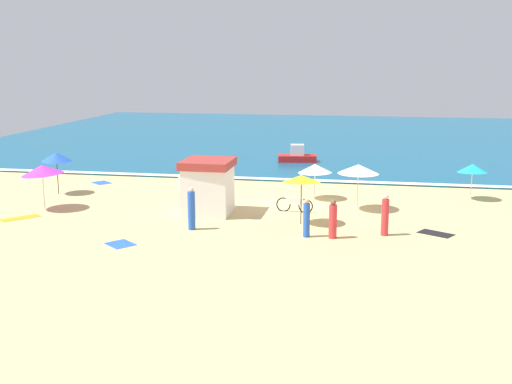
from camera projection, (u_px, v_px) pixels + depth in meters
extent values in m
plane|color=#D8B775|center=(289.00, 205.00, 32.23)|extent=(60.00, 60.00, 0.00)
cube|color=#0F567A|center=(328.00, 137.00, 59.16)|extent=(60.00, 44.00, 0.10)
cube|color=white|center=(303.00, 180.00, 38.27)|extent=(57.00, 0.70, 0.01)
cube|color=white|center=(208.00, 190.00, 30.29)|extent=(2.22, 2.42, 2.24)
cube|color=#A5332D|center=(208.00, 164.00, 30.02)|extent=(2.31, 2.53, 0.37)
cylinder|color=silver|center=(315.00, 182.00, 33.40)|extent=(0.05, 0.05, 1.82)
cone|color=white|center=(315.00, 168.00, 33.25)|extent=(2.25, 2.25, 0.50)
cylinder|color=silver|center=(358.00, 188.00, 30.97)|extent=(0.05, 0.05, 2.22)
cone|color=white|center=(358.00, 169.00, 30.78)|extent=(2.63, 2.63, 0.47)
cylinder|color=#4C3823|center=(57.00, 174.00, 34.65)|extent=(0.05, 0.05, 2.25)
cone|color=blue|center=(56.00, 157.00, 34.45)|extent=(2.31, 2.31, 0.53)
cylinder|color=silver|center=(472.00, 182.00, 33.24)|extent=(0.05, 0.05, 1.85)
cone|color=#19B7C6|center=(473.00, 168.00, 33.08)|extent=(1.84, 1.85, 0.52)
cylinder|color=silver|center=(43.00, 188.00, 31.12)|extent=(0.05, 0.05, 2.16)
cone|color=#B733C6|center=(42.00, 170.00, 30.93)|extent=(2.55, 2.53, 0.61)
cylinder|color=#4C3823|center=(301.00, 200.00, 28.32)|extent=(0.05, 0.05, 2.19)
cone|color=yellow|center=(301.00, 179.00, 28.11)|extent=(2.04, 2.05, 0.44)
torus|color=black|center=(283.00, 205.00, 30.84)|extent=(0.72, 0.13, 0.72)
torus|color=black|center=(306.00, 206.00, 30.54)|extent=(0.72, 0.13, 0.72)
cube|color=white|center=(295.00, 201.00, 30.65)|extent=(0.88, 0.15, 0.36)
cylinder|color=blue|center=(306.00, 220.00, 26.36)|extent=(0.41, 0.41, 1.43)
sphere|color=#DBA884|center=(307.00, 201.00, 26.19)|extent=(0.22, 0.22, 0.22)
cylinder|color=blue|center=(191.00, 211.00, 27.47)|extent=(0.39, 0.39, 1.67)
sphere|color=beige|center=(191.00, 190.00, 27.27)|extent=(0.22, 0.22, 0.22)
cylinder|color=red|center=(385.00, 217.00, 26.58)|extent=(0.43, 0.43, 1.55)
sphere|color=beige|center=(386.00, 197.00, 26.39)|extent=(0.25, 0.25, 0.25)
cylinder|color=red|center=(333.00, 222.00, 26.17)|extent=(0.46, 0.46, 1.41)
sphere|color=brown|center=(333.00, 202.00, 26.00)|extent=(0.25, 0.25, 0.25)
cube|color=white|center=(183.00, 181.00, 36.44)|extent=(0.54, 0.54, 0.73)
sphere|color=#DBA884|center=(183.00, 173.00, 36.34)|extent=(0.24, 0.24, 0.24)
cube|color=blue|center=(120.00, 244.00, 25.45)|extent=(1.46, 1.43, 0.01)
cube|color=blue|center=(102.00, 183.00, 37.90)|extent=(1.46, 1.42, 0.01)
cube|color=orange|center=(20.00, 218.00, 29.58)|extent=(1.68, 1.78, 0.01)
cube|color=black|center=(436.00, 234.00, 26.97)|extent=(1.65, 1.43, 0.01)
cube|color=red|center=(297.00, 158.00, 45.01)|extent=(2.84, 1.64, 0.46)
cube|color=silver|center=(297.00, 150.00, 44.88)|extent=(1.04, 0.88, 0.75)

